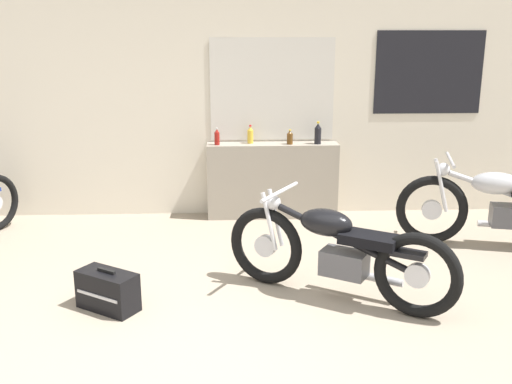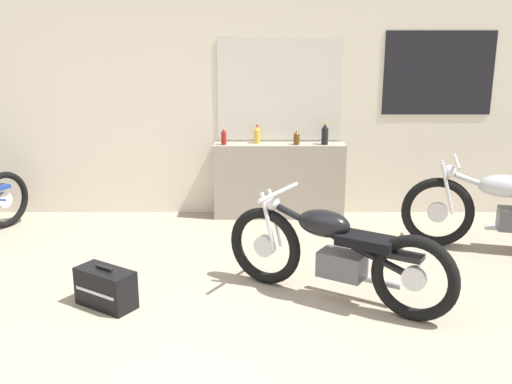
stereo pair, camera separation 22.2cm
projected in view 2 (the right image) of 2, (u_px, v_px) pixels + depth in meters
ground_plane at (195, 372)px, 3.89m from camera, size 24.00×24.00×0.00m
wall_back at (224, 95)px, 6.85m from camera, size 10.00×0.07×2.80m
sill_counter at (278, 181)px, 6.94m from camera, size 1.50×0.28×0.87m
bottle_leftmost at (222, 137)px, 6.75m from camera, size 0.06×0.06×0.20m
bottle_left_center at (256, 135)px, 6.82m from camera, size 0.07×0.07×0.21m
bottle_center at (295, 138)px, 6.76m from camera, size 0.07×0.07×0.17m
bottle_right_center at (323, 134)px, 6.75m from camera, size 0.08×0.08×0.26m
motorcycle_black at (334, 253)px, 4.80m from camera, size 1.75×1.12×0.86m
motorcycle_silver at (511, 210)px, 5.85m from camera, size 2.07×0.75×0.90m
hard_case_black at (104, 288)px, 4.76m from camera, size 0.54×0.46×0.34m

